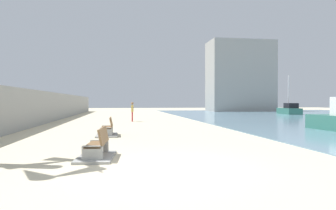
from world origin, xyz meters
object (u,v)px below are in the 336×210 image
at_px(boat_far_left, 289,110).
at_px(boat_outer, 336,107).
at_px(bench_near, 97,151).
at_px(bench_far, 107,131).
at_px(person_walking, 132,110).

bearing_deg(boat_far_left, boat_outer, 31.82).
relative_size(bench_near, boat_outer, 0.38).
bearing_deg(boat_far_left, bench_near, -129.34).
distance_m(bench_near, boat_outer, 54.97).
xyz_separation_m(bench_far, boat_far_left, (24.47, 23.50, 0.41)).
bearing_deg(bench_near, person_walking, 84.33).
bearing_deg(person_walking, boat_far_left, 28.38).
distance_m(bench_near, bench_far, 6.39).
bearing_deg(bench_near, boat_far_left, 50.66).
xyz_separation_m(bench_far, person_walking, (1.72, 11.21, 0.82)).
distance_m(bench_near, person_walking, 17.70).
bearing_deg(person_walking, bench_near, -95.67).
distance_m(bench_near, boat_far_left, 38.66).
bearing_deg(bench_far, boat_outer, 39.85).
xyz_separation_m(bench_near, bench_far, (0.03, 6.39, 0.00)).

